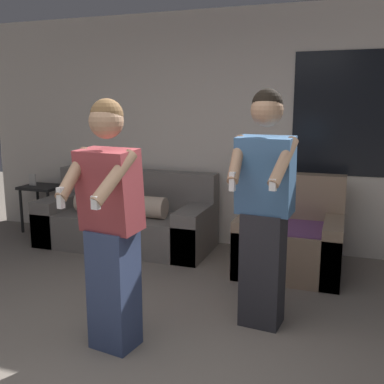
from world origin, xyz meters
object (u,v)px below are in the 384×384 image
at_px(side_table, 42,193).
at_px(couch, 127,220).
at_px(person_left, 111,225).
at_px(person_right, 264,208).
at_px(armchair, 290,240).

bearing_deg(side_table, couch, -8.14).
distance_m(person_left, person_right, 1.11).
relative_size(couch, person_right, 1.15).
bearing_deg(person_left, couch, 114.95).
bearing_deg(person_left, armchair, 62.95).
bearing_deg(side_table, person_right, -26.77).
distance_m(couch, armchair, 1.94).
height_order(armchair, person_left, person_left).
bearing_deg(armchair, couch, 174.02).
bearing_deg(person_right, side_table, 153.23).
bearing_deg(side_table, armchair, -6.87).
xyz_separation_m(side_table, person_right, (3.21, -1.62, 0.41)).
bearing_deg(armchair, side_table, 173.13).
height_order(person_left, person_right, person_right).
xyz_separation_m(couch, side_table, (-1.34, 0.19, 0.20)).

